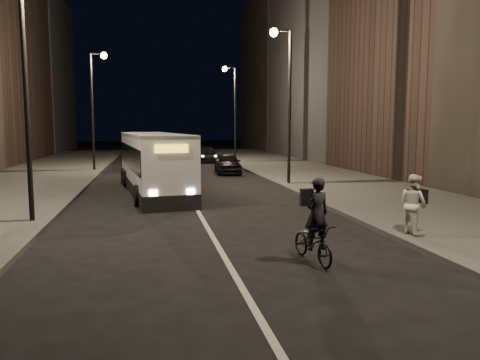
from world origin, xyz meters
name	(u,v)px	position (x,y,z in m)	size (l,w,h in m)	color
ground	(219,248)	(0.00, 0.00, 0.00)	(180.00, 180.00, 0.00)	black
sidewalk_right	(326,179)	(8.50, 14.00, 0.08)	(7.00, 70.00, 0.16)	#383835
sidewalk_left	(20,186)	(-8.50, 14.00, 0.08)	(7.00, 70.00, 0.16)	#383835
building_row_right	(352,43)	(16.00, 27.50, 10.50)	(8.00, 61.00, 21.00)	black
streetlight_right_mid	(285,85)	(5.33, 12.00, 5.36)	(1.20, 0.44, 8.12)	black
streetlight_right_far	(232,101)	(5.33, 28.00, 5.36)	(1.20, 0.44, 8.12)	black
streetlight_left_near	(33,59)	(-5.33, 4.00, 5.36)	(1.20, 0.44, 8.12)	black
streetlight_left_far	(96,95)	(-5.33, 22.00, 5.36)	(1.20, 0.44, 8.12)	black
city_bus	(153,161)	(-1.60, 10.79, 1.57)	(3.51, 10.85, 2.88)	silver
cyclist_on_bicycle	(314,234)	(2.03, -1.78, 0.69)	(0.89, 1.86, 2.06)	black
pedestrian_woman	(413,204)	(5.60, -0.14, 1.02)	(0.84, 0.65, 1.73)	beige
car_near	(228,163)	(3.47, 19.27, 0.70)	(1.64, 4.08, 1.39)	black
car_mid	(138,160)	(-2.62, 22.91, 0.74)	(1.57, 4.50, 1.48)	#313032
car_far	(206,155)	(3.27, 29.76, 0.66)	(1.84, 4.54, 1.32)	black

